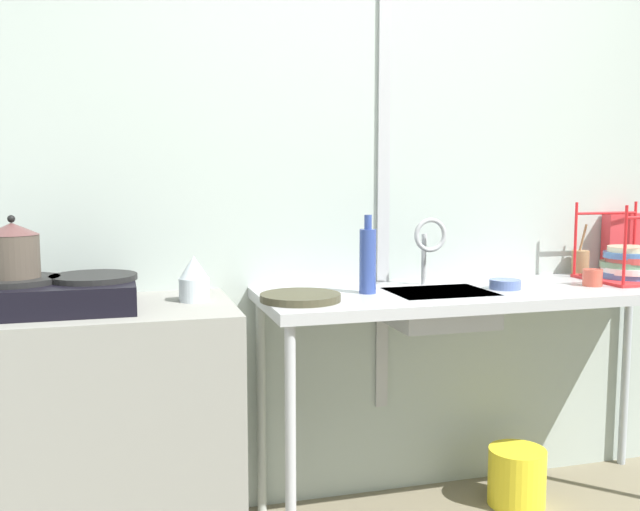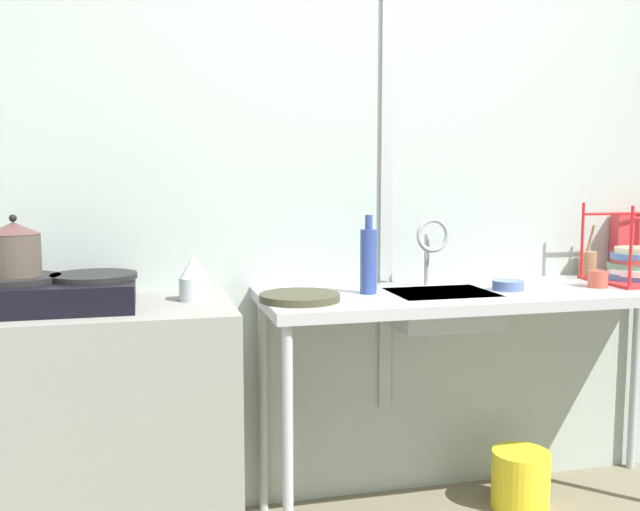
{
  "view_description": "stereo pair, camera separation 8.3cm",
  "coord_description": "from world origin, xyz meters",
  "px_view_note": "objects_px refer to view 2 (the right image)",
  "views": [
    {
      "loc": [
        -1.08,
        -1.22,
        1.33
      ],
      "look_at": [
        -0.39,
        1.18,
        1.04
      ],
      "focal_mm": 39.99,
      "sensor_mm": 36.0,
      "label": 1
    },
    {
      "loc": [
        -1.0,
        -1.25,
        1.33
      ],
      "look_at": [
        -0.39,
        1.18,
        1.04
      ],
      "focal_mm": 39.99,
      "sensor_mm": 36.0,
      "label": 2
    }
  ],
  "objects_px": {
    "faucet": "(432,240)",
    "utensil_jar": "(588,263)",
    "stove": "(56,292)",
    "dish_rack": "(636,267)",
    "frying_pan": "(300,297)",
    "pot_on_left_burner": "(14,249)",
    "bottle_by_sink": "(368,260)",
    "cup_by_rack": "(598,279)",
    "cereal_box": "(632,244)",
    "small_bowl_on_drainboard": "(508,285)",
    "percolator": "(194,278)",
    "sink_basin": "(441,309)",
    "bucket_on_floor": "(521,479)"
  },
  "relations": [
    {
      "from": "faucet",
      "to": "utensil_jar",
      "type": "distance_m",
      "value": 0.79
    },
    {
      "from": "faucet",
      "to": "stove",
      "type": "bearing_deg",
      "value": -175.15
    },
    {
      "from": "dish_rack",
      "to": "frying_pan",
      "type": "bearing_deg",
      "value": -176.54
    },
    {
      "from": "pot_on_left_burner",
      "to": "bottle_by_sink",
      "type": "bearing_deg",
      "value": 1.08
    },
    {
      "from": "faucet",
      "to": "cup_by_rack",
      "type": "bearing_deg",
      "value": -15.45
    },
    {
      "from": "pot_on_left_burner",
      "to": "cup_by_rack",
      "type": "relative_size",
      "value": 2.62
    },
    {
      "from": "stove",
      "to": "pot_on_left_burner",
      "type": "relative_size",
      "value": 2.61
    },
    {
      "from": "cereal_box",
      "to": "stove",
      "type": "bearing_deg",
      "value": -166.51
    },
    {
      "from": "small_bowl_on_drainboard",
      "to": "bottle_by_sink",
      "type": "height_order",
      "value": "bottle_by_sink"
    },
    {
      "from": "faucet",
      "to": "small_bowl_on_drainboard",
      "type": "height_order",
      "value": "faucet"
    },
    {
      "from": "percolator",
      "to": "bottle_by_sink",
      "type": "bearing_deg",
      "value": -0.83
    },
    {
      "from": "faucet",
      "to": "cereal_box",
      "type": "height_order",
      "value": "faucet"
    },
    {
      "from": "sink_basin",
      "to": "cereal_box",
      "type": "xyz_separation_m",
      "value": [
        1.0,
        0.24,
        0.2
      ]
    },
    {
      "from": "bottle_by_sink",
      "to": "pot_on_left_burner",
      "type": "bearing_deg",
      "value": -178.92
    },
    {
      "from": "stove",
      "to": "bucket_on_floor",
      "type": "height_order",
      "value": "stove"
    },
    {
      "from": "cereal_box",
      "to": "faucet",
      "type": "bearing_deg",
      "value": -165.59
    },
    {
      "from": "faucet",
      "to": "utensil_jar",
      "type": "height_order",
      "value": "faucet"
    },
    {
      "from": "sink_basin",
      "to": "cup_by_rack",
      "type": "height_order",
      "value": "cup_by_rack"
    },
    {
      "from": "stove",
      "to": "percolator",
      "type": "bearing_deg",
      "value": 4.04
    },
    {
      "from": "percolator",
      "to": "bottle_by_sink",
      "type": "relative_size",
      "value": 0.55
    },
    {
      "from": "stove",
      "to": "small_bowl_on_drainboard",
      "type": "relative_size",
      "value": 4.35
    },
    {
      "from": "dish_rack",
      "to": "faucet",
      "type": "bearing_deg",
      "value": 173.61
    },
    {
      "from": "pot_on_left_burner",
      "to": "sink_basin",
      "type": "relative_size",
      "value": 0.53
    },
    {
      "from": "percolator",
      "to": "utensil_jar",
      "type": "xyz_separation_m",
      "value": [
        1.68,
        0.2,
        -0.02
      ]
    },
    {
      "from": "frying_pan",
      "to": "bucket_on_floor",
      "type": "height_order",
      "value": "frying_pan"
    },
    {
      "from": "cup_by_rack",
      "to": "bucket_on_floor",
      "type": "xyz_separation_m",
      "value": [
        -0.26,
        0.07,
        -0.81
      ]
    },
    {
      "from": "cup_by_rack",
      "to": "small_bowl_on_drainboard",
      "type": "height_order",
      "value": "cup_by_rack"
    },
    {
      "from": "dish_rack",
      "to": "bottle_by_sink",
      "type": "distance_m",
      "value": 1.13
    },
    {
      "from": "percolator",
      "to": "sink_basin",
      "type": "relative_size",
      "value": 0.42
    },
    {
      "from": "cereal_box",
      "to": "dish_rack",
      "type": "bearing_deg",
      "value": -116.04
    },
    {
      "from": "faucet",
      "to": "frying_pan",
      "type": "relative_size",
      "value": 0.96
    },
    {
      "from": "percolator",
      "to": "cup_by_rack",
      "type": "relative_size",
      "value": 2.08
    },
    {
      "from": "pot_on_left_burner",
      "to": "cereal_box",
      "type": "xyz_separation_m",
      "value": [
        2.47,
        0.23,
        -0.07
      ]
    },
    {
      "from": "small_bowl_on_drainboard",
      "to": "bottle_by_sink",
      "type": "relative_size",
      "value": 0.41
    },
    {
      "from": "stove",
      "to": "faucet",
      "type": "relative_size",
      "value": 1.93
    },
    {
      "from": "faucet",
      "to": "percolator",
      "type": "bearing_deg",
      "value": -174.76
    },
    {
      "from": "sink_basin",
      "to": "utensil_jar",
      "type": "height_order",
      "value": "utensil_jar"
    },
    {
      "from": "faucet",
      "to": "pot_on_left_burner",
      "type": "bearing_deg",
      "value": -175.54
    },
    {
      "from": "stove",
      "to": "frying_pan",
      "type": "distance_m",
      "value": 0.8
    },
    {
      "from": "percolator",
      "to": "cereal_box",
      "type": "bearing_deg",
      "value": 5.87
    },
    {
      "from": "dish_rack",
      "to": "bucket_on_floor",
      "type": "xyz_separation_m",
      "value": [
        -0.49,
        -0.0,
        -0.84
      ]
    },
    {
      "from": "utensil_jar",
      "to": "cup_by_rack",
      "type": "bearing_deg",
      "value": -117.69
    },
    {
      "from": "sink_basin",
      "to": "cup_by_rack",
      "type": "xyz_separation_m",
      "value": [
        0.63,
        -0.04,
        0.1
      ]
    },
    {
      "from": "frying_pan",
      "to": "cereal_box",
      "type": "xyz_separation_m",
      "value": [
        1.55,
        0.29,
        0.12
      ]
    },
    {
      "from": "pot_on_left_burner",
      "to": "bucket_on_floor",
      "type": "height_order",
      "value": "pot_on_left_burner"
    },
    {
      "from": "sink_basin",
      "to": "dish_rack",
      "type": "bearing_deg",
      "value": 2.36
    },
    {
      "from": "stove",
      "to": "small_bowl_on_drainboard",
      "type": "bearing_deg",
      "value": -0.94
    },
    {
      "from": "sink_basin",
      "to": "faucet",
      "type": "xyz_separation_m",
      "value": [
        0.01,
        0.13,
        0.24
      ]
    },
    {
      "from": "bucket_on_floor",
      "to": "frying_pan",
      "type": "bearing_deg",
      "value": -174.98
    },
    {
      "from": "stove",
      "to": "dish_rack",
      "type": "bearing_deg",
      "value": 0.53
    }
  ]
}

